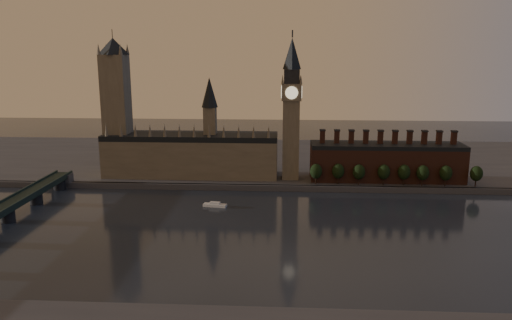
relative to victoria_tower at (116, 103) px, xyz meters
The scene contains 15 objects.
ground 176.40m from the victoria_tower, 43.78° to the right, with size 900.00×900.00×0.00m, color black.
north_bank 147.08m from the victoria_tower, 27.72° to the left, with size 900.00×182.00×4.00m.
palace_of_westminster 67.03m from the victoria_tower, ahead, with size 130.00×30.30×74.00m.
victoria_tower is the anchor object (origin of this frame).
big_ben 130.12m from the victoria_tower, ahead, with size 15.00×15.00×107.00m.
chimney_block 204.27m from the victoria_tower, ahead, with size 110.00×25.00×37.00m.
embankment_tree_0 156.22m from the victoria_tower, ahead, with size 8.60×8.60×14.88m.
embankment_tree_1 171.03m from the victoria_tower, ahead, with size 8.60×8.60×14.88m.
embankment_tree_2 185.02m from the victoria_tower, ahead, with size 8.60×8.60×14.88m.
embankment_tree_3 201.76m from the victoria_tower, ahead, with size 8.60×8.60×14.88m.
embankment_tree_4 215.48m from the victoria_tower, ahead, with size 8.60×8.60×14.88m.
embankment_tree_5 227.98m from the victoria_tower, ahead, with size 8.60×8.60×14.88m.
embankment_tree_6 243.49m from the victoria_tower, ahead, with size 8.60×8.60×14.88m.
embankment_tree_7 263.79m from the victoria_tower, ahead, with size 8.60×8.60×14.88m.
river_boat 118.43m from the victoria_tower, 37.94° to the right, with size 15.43×6.69×2.99m.
Camera 1 is at (4.17, -250.10, 98.61)m, focal length 35.00 mm.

